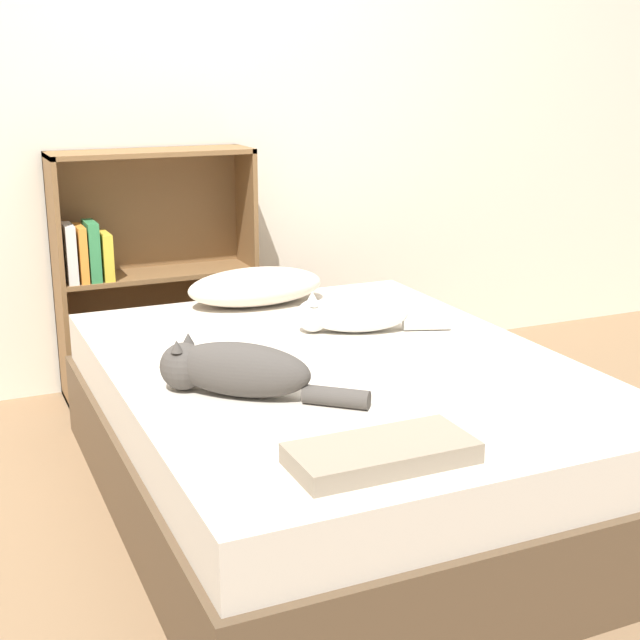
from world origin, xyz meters
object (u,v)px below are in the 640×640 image
Objects in this scene: pillow at (256,287)px; bed at (338,431)px; cat_light at (354,314)px; bookshelf at (146,269)px; cat_dark at (232,370)px.

bed is at bearing -90.51° from pillow.
pillow is 0.52m from cat_light.
bookshelf reaches higher than bed.
bed is at bearing 75.36° from cat_light.
cat_light is 0.50× the size of bookshelf.
bed is 0.53m from cat_dark.
bookshelf reaches higher than cat_dark.
bed is 3.75× the size of cat_dark.
cat_dark is at bearing -160.29° from bed.
cat_light is (0.19, 0.28, 0.30)m from bed.
cat_light is at bearing -69.20° from pillow.
cat_light reaches higher than bed.
cat_dark is 1.42m from bookshelf.
cat_dark is at bearing -93.86° from bookshelf.
bookshelf is at bearing 103.36° from bed.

